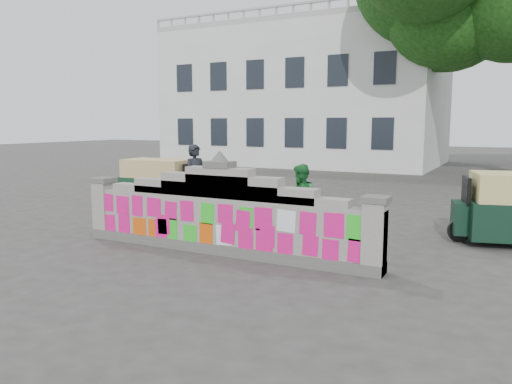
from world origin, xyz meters
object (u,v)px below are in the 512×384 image
at_px(pedestrian, 301,200).
at_px(cyclist_rider, 196,188).
at_px(rickshaw_left, 160,181).
at_px(cyclist_bike, 196,202).

bearing_deg(pedestrian, cyclist_rider, -126.83).
height_order(cyclist_rider, pedestrian, cyclist_rider).
distance_m(cyclist_rider, rickshaw_left, 3.08).
distance_m(cyclist_bike, cyclist_rider, 0.36).
distance_m(cyclist_rider, pedestrian, 3.01).
height_order(cyclist_rider, rickshaw_left, cyclist_rider).
distance_m(pedestrian, rickshaw_left, 5.90).
distance_m(cyclist_bike, pedestrian, 3.03).
bearing_deg(pedestrian, cyclist_bike, -126.83).
bearing_deg(cyclist_rider, cyclist_bike, 0.00).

